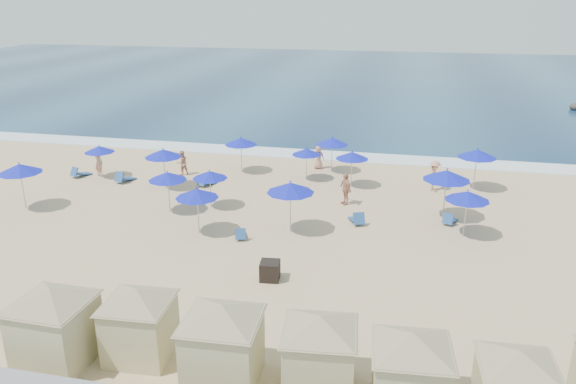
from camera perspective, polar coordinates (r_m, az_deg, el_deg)
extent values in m
plane|color=tan|center=(26.64, -5.06, -5.01)|extent=(160.00, 160.00, 0.00)
cube|color=#0D294B|center=(79.20, 7.08, 11.36)|extent=(160.00, 80.00, 0.06)
cube|color=white|center=(40.80, 1.43, 3.87)|extent=(160.00, 2.50, 0.08)
cube|color=black|center=(23.03, -1.85, -7.99)|extent=(0.86, 0.86, 0.78)
cube|color=#C2B685|center=(19.42, -22.51, -13.05)|extent=(2.15, 2.15, 2.09)
cube|color=#978662|center=(18.90, -22.92, -10.35)|extent=(2.26, 2.26, 0.08)
pyramid|color=#978662|center=(18.66, -23.13, -8.95)|extent=(4.59, 4.59, 0.52)
cube|color=#C2B685|center=(18.91, -14.79, -13.33)|extent=(2.04, 2.04, 1.93)
cube|color=#978662|center=(18.42, -15.05, -10.81)|extent=(2.14, 2.14, 0.08)
pyramid|color=#978662|center=(18.19, -15.18, -9.49)|extent=(4.21, 4.21, 0.48)
cube|color=#C2B685|center=(17.36, -6.61, -15.71)|extent=(2.18, 2.18, 2.08)
cube|color=#978662|center=(16.78, -6.75, -12.80)|extent=(2.29, 2.29, 0.08)
pyramid|color=#978662|center=(16.51, -6.82, -11.27)|extent=(4.57, 4.57, 0.52)
cube|color=#C2B685|center=(16.99, 3.19, -16.70)|extent=(2.17, 2.17, 1.98)
cube|color=#978662|center=(16.42, 3.26, -13.91)|extent=(2.28, 2.28, 0.08)
pyramid|color=#978662|center=(16.16, 3.29, -12.45)|extent=(4.31, 4.31, 0.49)
cube|color=#C2B685|center=(16.60, 12.27, -18.15)|extent=(2.14, 2.14, 1.99)
cube|color=#978662|center=(16.01, 12.54, -15.32)|extent=(2.25, 2.25, 0.08)
pyramid|color=#978662|center=(15.74, 12.67, -13.83)|extent=(4.35, 4.35, 0.50)
cube|color=#978662|center=(16.42, 22.37, -16.03)|extent=(2.07, 2.07, 0.07)
pyramid|color=#978662|center=(16.16, 22.58, -14.67)|extent=(4.09, 4.09, 0.47)
cylinder|color=#A5A8AD|center=(37.36, -18.47, 2.67)|extent=(0.04, 0.04, 1.70)
cone|color=#101AB3|center=(37.10, -18.63, 4.16)|extent=(1.88, 1.88, 0.40)
sphere|color=#101AB3|center=(37.04, -18.67, 4.52)|extent=(0.07, 0.07, 0.07)
cylinder|color=#A5A8AD|center=(33.36, -25.30, 0.16)|extent=(0.05, 0.05, 2.08)
cone|color=#101AB3|center=(33.01, -25.61, 2.18)|extent=(2.30, 2.30, 0.49)
sphere|color=#101AB3|center=(32.93, -25.68, 2.68)|extent=(0.09, 0.09, 0.09)
cylinder|color=#A5A8AD|center=(34.16, -12.43, 1.97)|extent=(0.05, 0.05, 2.00)
cone|color=#101AB3|center=(33.83, -12.57, 3.87)|extent=(2.21, 2.21, 0.47)
sphere|color=#101AB3|center=(33.75, -12.60, 4.35)|extent=(0.08, 0.08, 0.08)
cylinder|color=#A5A8AD|center=(30.37, -12.00, -0.37)|extent=(0.05, 0.05, 1.84)
cone|color=#101AB3|center=(30.02, -12.14, 1.59)|extent=(2.04, 2.04, 0.44)
sphere|color=#101AB3|center=(29.95, -12.18, 2.08)|extent=(0.08, 0.08, 0.08)
cylinder|color=#A5A8AD|center=(36.60, -4.75, 3.45)|extent=(0.05, 0.05, 1.90)
cone|color=#101AB3|center=(36.30, -4.80, 5.16)|extent=(2.10, 2.10, 0.45)
sphere|color=#101AB3|center=(36.24, -4.82, 5.58)|extent=(0.08, 0.08, 0.08)
cylinder|color=#A5A8AD|center=(30.64, -7.86, -0.06)|extent=(0.05, 0.05, 1.72)
cone|color=#101AB3|center=(30.32, -7.95, 1.76)|extent=(1.90, 1.90, 0.41)
sphere|color=#101AB3|center=(30.24, -7.97, 2.21)|extent=(0.07, 0.07, 0.07)
cylinder|color=#A5A8AD|center=(27.39, -9.11, -2.34)|extent=(0.05, 0.05, 1.89)
cone|color=#101AB3|center=(27.00, -9.24, -0.13)|extent=(2.09, 2.09, 0.45)
sphere|color=#101AB3|center=(26.91, -9.27, 0.42)|extent=(0.08, 0.08, 0.08)
cylinder|color=#A5A8AD|center=(34.97, 1.88, 2.56)|extent=(0.04, 0.04, 1.67)
cone|color=#101AB3|center=(34.70, 1.90, 4.12)|extent=(1.85, 1.85, 0.40)
sphere|color=#101AB3|center=(34.63, 1.91, 4.51)|extent=(0.07, 0.07, 0.07)
cylinder|color=#A5A8AD|center=(27.18, 0.25, -2.02)|extent=(0.06, 0.06, 2.10)
cone|color=#101AB3|center=(26.75, 0.25, 0.46)|extent=(2.32, 2.32, 0.50)
sphere|color=#101AB3|center=(26.65, 0.25, 1.08)|extent=(0.09, 0.09, 0.09)
cylinder|color=#A5A8AD|center=(33.90, 6.46, 1.99)|extent=(0.05, 0.05, 1.79)
cone|color=#101AB3|center=(33.60, 6.53, 3.72)|extent=(1.98, 1.98, 0.43)
sphere|color=#101AB3|center=(33.53, 6.54, 4.15)|extent=(0.08, 0.08, 0.08)
cylinder|color=#A5A8AD|center=(29.83, 15.61, -0.69)|extent=(0.06, 0.06, 2.18)
cone|color=#101AB3|center=(29.42, 15.83, 1.67)|extent=(2.41, 2.41, 0.52)
sphere|color=#101AB3|center=(29.33, 15.89, 2.25)|extent=(0.09, 0.09, 0.09)
cylinder|color=#A5A8AD|center=(27.99, 17.54, -2.54)|extent=(0.05, 0.05, 1.90)
cone|color=#101AB3|center=(27.61, 17.77, -0.37)|extent=(2.10, 2.10, 0.45)
sphere|color=#101AB3|center=(27.52, 17.83, 0.17)|extent=(0.08, 0.08, 0.08)
cylinder|color=#A5A8AD|center=(34.91, 18.46, 1.82)|extent=(0.05, 0.05, 2.04)
cone|color=#101AB3|center=(34.58, 18.67, 3.73)|extent=(2.26, 2.26, 0.48)
sphere|color=#101AB3|center=(34.51, 18.73, 4.20)|extent=(0.09, 0.09, 0.09)
cylinder|color=#A5A8AD|center=(36.63, 4.47, 3.47)|extent=(0.05, 0.05, 1.89)
cone|color=#101AB3|center=(36.34, 4.52, 5.16)|extent=(2.09, 2.09, 0.45)
sphere|color=#101AB3|center=(36.27, 4.53, 5.58)|extent=(0.08, 0.08, 0.08)
cube|color=#254D8A|center=(38.23, -20.22, 1.77)|extent=(1.03, 1.35, 0.34)
cube|color=#254D8A|center=(37.90, -20.90, 1.93)|extent=(0.66, 0.54, 0.59)
cube|color=#254D8A|center=(36.31, -16.13, 1.32)|extent=(0.97, 1.42, 0.36)
cube|color=#254D8A|center=(35.87, -16.78, 1.48)|extent=(0.69, 0.52, 0.63)
cube|color=#254D8A|center=(34.54, -8.17, 0.96)|extent=(0.97, 1.31, 0.33)
cube|color=#254D8A|center=(34.12, -8.76, 1.13)|extent=(0.64, 0.51, 0.58)
cube|color=#254D8A|center=(27.03, -4.85, -4.30)|extent=(0.80, 1.16, 0.29)
cube|color=#254D8A|center=(26.54, -4.85, -4.26)|extent=(0.56, 0.43, 0.51)
cube|color=#254D8A|center=(28.84, 6.93, -2.75)|extent=(0.99, 1.36, 0.34)
cube|color=#254D8A|center=(28.29, 7.22, -2.68)|extent=(0.66, 0.52, 0.60)
cube|color=#254D8A|center=(29.76, 16.16, -2.74)|extent=(0.86, 1.22, 0.31)
cube|color=#254D8A|center=(29.26, 15.94, -2.63)|extent=(0.59, 0.46, 0.54)
imported|color=tan|center=(37.60, -18.68, 2.88)|extent=(0.81, 0.72, 1.86)
imported|color=tan|center=(36.63, -10.72, 2.94)|extent=(0.97, 0.98, 1.60)
imported|color=tan|center=(31.01, 5.86, 0.34)|extent=(0.98, 1.11, 1.79)
imported|color=tan|center=(34.11, 14.64, 1.61)|extent=(1.09, 1.35, 1.82)
imported|color=tan|center=(37.35, 3.10, 3.54)|extent=(0.83, 0.60, 1.55)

